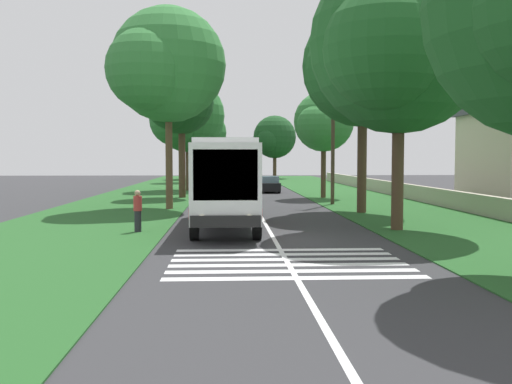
% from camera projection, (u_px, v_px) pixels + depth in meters
% --- Properties ---
extents(ground, '(160.00, 160.00, 0.00)m').
position_uv_depth(ground, '(274.00, 240.00, 21.53)').
color(ground, '#333335').
extents(grass_verge_left, '(120.00, 8.00, 0.04)m').
position_uv_depth(grass_verge_left, '(124.00, 206.00, 36.08)').
color(grass_verge_left, '#235623').
rests_on(grass_verge_left, ground).
extents(grass_verge_right, '(120.00, 8.00, 0.04)m').
position_uv_depth(grass_verge_right, '(384.00, 205.00, 36.89)').
color(grass_verge_right, '#235623').
rests_on(grass_verge_right, ground).
extents(centre_line, '(110.00, 0.16, 0.01)m').
position_uv_depth(centre_line, '(255.00, 206.00, 36.49)').
color(centre_line, silver).
rests_on(centre_line, ground).
extents(coach_bus, '(11.16, 2.62, 3.73)m').
position_uv_depth(coach_bus, '(226.00, 178.00, 25.23)').
color(coach_bus, white).
rests_on(coach_bus, ground).
extents(zebra_crossing, '(4.95, 6.80, 0.01)m').
position_uv_depth(zebra_crossing, '(287.00, 262.00, 16.86)').
color(zebra_crossing, silver).
rests_on(zebra_crossing, ground).
extents(trailing_car_0, '(4.30, 1.78, 1.43)m').
position_uv_depth(trailing_car_0, '(224.00, 190.00, 43.15)').
color(trailing_car_0, '#B21E1E').
rests_on(trailing_car_0, ground).
extents(trailing_car_1, '(4.30, 1.78, 1.43)m').
position_uv_depth(trailing_car_1, '(269.00, 185.00, 51.14)').
color(trailing_car_1, black).
rests_on(trailing_car_1, ground).
extents(trailing_minibus_0, '(6.00, 2.14, 2.53)m').
position_uv_depth(trailing_minibus_0, '(226.00, 172.00, 60.05)').
color(trailing_minibus_0, teal).
rests_on(trailing_minibus_0, ground).
extents(roadside_tree_left_0, '(6.05, 4.91, 9.61)m').
position_uv_depth(roadside_tree_left_0, '(179.00, 104.00, 43.52)').
color(roadside_tree_left_0, '#4C3826').
rests_on(roadside_tree_left_0, grass_verge_left).
extents(roadside_tree_left_1, '(8.17, 6.69, 11.73)m').
position_uv_depth(roadside_tree_left_1, '(165.00, 68.00, 33.70)').
color(roadside_tree_left_1, brown).
rests_on(roadside_tree_left_1, grass_verge_left).
extents(roadside_tree_left_2, '(5.86, 4.88, 10.13)m').
position_uv_depth(roadside_tree_left_2, '(190.00, 121.00, 70.97)').
color(roadside_tree_left_2, '#4C3826').
rests_on(roadside_tree_left_2, grass_verge_left).
extents(roadside_tree_left_3, '(7.99, 6.69, 10.20)m').
position_uv_depth(roadside_tree_left_3, '(186.00, 118.00, 53.02)').
color(roadside_tree_left_3, '#4C3826').
rests_on(roadside_tree_left_3, grass_verge_left).
extents(roadside_tree_left_4, '(8.23, 6.84, 9.97)m').
position_uv_depth(roadside_tree_left_4, '(201.00, 134.00, 82.15)').
color(roadside_tree_left_4, brown).
rests_on(roadside_tree_left_4, grass_verge_left).
extents(roadside_tree_right_0, '(5.28, 4.51, 7.96)m').
position_uv_depth(roadside_tree_right_0, '(322.00, 123.00, 43.41)').
color(roadside_tree_right_0, '#4C3826').
rests_on(roadside_tree_right_0, grass_verge_right).
extents(roadside_tree_right_1, '(8.24, 6.68, 11.26)m').
position_uv_depth(roadside_tree_right_1, '(359.00, 70.00, 31.39)').
color(roadside_tree_right_1, '#4C3826').
rests_on(roadside_tree_right_1, grass_verge_right).
extents(roadside_tree_right_2, '(8.67, 7.42, 11.39)m').
position_uv_depth(roadside_tree_right_2, '(395.00, 48.00, 23.79)').
color(roadside_tree_right_2, '#4C3826').
rests_on(roadside_tree_right_2, grass_verge_right).
extents(roadside_tree_right_3, '(6.89, 6.22, 9.16)m').
position_uv_depth(roadside_tree_right_3, '(274.00, 138.00, 84.63)').
color(roadside_tree_right_3, '#4C3826').
rests_on(roadside_tree_right_3, grass_verge_right).
extents(utility_pole, '(0.24, 1.40, 8.63)m').
position_uv_depth(utility_pole, '(333.00, 135.00, 37.34)').
color(utility_pole, '#473828').
rests_on(utility_pole, grass_verge_right).
extents(roadside_wall, '(70.00, 0.40, 1.06)m').
position_uv_depth(roadside_wall, '(412.00, 192.00, 42.01)').
color(roadside_wall, '#B2A893').
rests_on(roadside_wall, grass_verge_right).
extents(pedestrian, '(0.34, 0.34, 1.69)m').
position_uv_depth(pedestrian, '(138.00, 210.00, 23.46)').
color(pedestrian, '#26262D').
rests_on(pedestrian, grass_verge_left).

